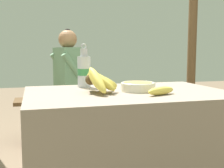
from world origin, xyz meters
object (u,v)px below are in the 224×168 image
water_bottle (84,71)px  loose_banana_front (161,91)px  wooden_bench (99,103)px  support_post_far (193,30)px  serving_bowl (138,86)px  seated_vendor (64,77)px  banana_bunch_green (144,88)px  banana_bunch_ripe (98,80)px

water_bottle → loose_banana_front: water_bottle is taller
wooden_bench → support_post_far: support_post_far is taller
serving_bowl → seated_vendor: size_ratio=0.18×
water_bottle → wooden_bench: size_ratio=0.17×
banana_bunch_green → support_post_far: support_post_far is taller
water_bottle → support_post_far: support_post_far is taller
loose_banana_front → banana_bunch_green: loose_banana_front is taller
banana_bunch_ripe → serving_bowl: banana_bunch_ripe is taller
banana_bunch_ripe → banana_bunch_green: (0.82, 1.32, -0.24)m
serving_bowl → loose_banana_front: (0.06, -0.18, -0.01)m
banana_bunch_ripe → banana_bunch_green: banana_bunch_ripe is taller
serving_bowl → seated_vendor: bearing=103.5°
water_bottle → banana_bunch_green: (0.85, 1.04, -0.28)m
support_post_far → banana_bunch_green: bearing=-164.8°
banana_bunch_ripe → loose_banana_front: bearing=-27.4°
water_bottle → banana_bunch_ripe: bearing=-84.5°
wooden_bench → water_bottle: bearing=-108.3°
banana_bunch_ripe → water_bottle: 0.28m
banana_bunch_ripe → loose_banana_front: (0.31, -0.16, -0.05)m
banana_bunch_ripe → water_bottle: bearing=95.5°
wooden_bench → seated_vendor: seated_vendor is taller
loose_banana_front → support_post_far: 2.11m
banana_bunch_ripe → seated_vendor: 1.29m
serving_bowl → loose_banana_front: serving_bowl is taller
seated_vendor → banana_bunch_green: size_ratio=3.86×
banana_bunch_ripe → serving_bowl: size_ratio=1.56×
wooden_bench → support_post_far: size_ratio=0.73×
banana_bunch_ripe → support_post_far: size_ratio=0.14×
serving_bowl → water_bottle: size_ratio=0.72×
water_bottle → loose_banana_front: size_ratio=1.45×
serving_bowl → water_bottle: bearing=136.5°
loose_banana_front → wooden_bench: bearing=89.8°
loose_banana_front → seated_vendor: 1.49m
loose_banana_front → water_bottle: bearing=127.6°
support_post_far → banana_bunch_ripe: bearing=-135.2°
water_bottle → support_post_far: size_ratio=0.12×
serving_bowl → water_bottle: 0.39m
support_post_far → water_bottle: bearing=-141.5°
serving_bowl → wooden_bench: serving_bowl is taller
wooden_bench → seated_vendor: 0.47m
wooden_bench → banana_bunch_ripe: bearing=-103.5°
banana_bunch_ripe → support_post_far: 2.18m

